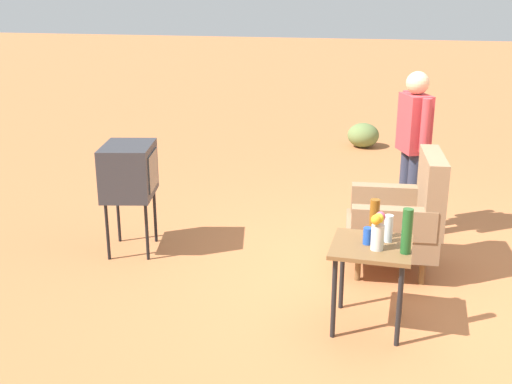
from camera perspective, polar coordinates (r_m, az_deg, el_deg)
ground_plane at (r=5.63m, az=13.18°, el=-7.39°), size 60.00×60.00×0.00m
armchair at (r=5.54m, az=13.27°, el=-2.22°), size 0.85×0.86×1.06m
side_table at (r=4.54m, az=10.45°, el=-5.89°), size 0.56×0.56×0.64m
tv_on_stand at (r=5.85m, az=-11.52°, el=1.87°), size 0.69×0.57×1.03m
person_standing at (r=6.31m, az=14.18°, el=4.30°), size 0.53×0.35×1.64m
bottle_wine_green at (r=4.36m, az=13.62°, el=-3.50°), size 0.07×0.07×0.32m
bottle_short_clear at (r=4.55m, az=11.99°, el=-3.28°), size 0.06×0.06×0.20m
bottle_tall_amber at (r=4.56m, az=10.75°, el=-2.47°), size 0.07×0.07×0.30m
soda_can_blue at (r=4.49m, az=10.17°, el=-3.97°), size 0.07×0.07×0.12m
flower_vase at (r=4.38m, az=11.07°, el=-3.38°), size 0.14×0.10×0.27m
shrub_lone at (r=10.10m, az=9.77°, el=5.14°), size 0.50×0.50×0.39m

